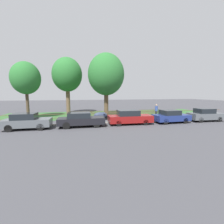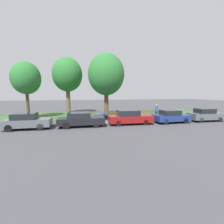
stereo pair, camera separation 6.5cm
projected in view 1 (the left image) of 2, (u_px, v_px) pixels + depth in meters
name	position (u px, v px, depth m)	size (l,w,h in m)	color
ground_plane	(124.00, 122.00, 16.90)	(120.00, 120.00, 0.00)	#424247
kerb_stone	(124.00, 122.00, 16.99)	(32.51, 0.20, 0.12)	#9E998E
grass_strip	(111.00, 114.00, 23.81)	(32.51, 8.52, 0.01)	#33602D
park_fence	(118.00, 114.00, 19.63)	(32.51, 0.05, 1.07)	brown
parked_car_silver_hatchback	(27.00, 121.00, 13.64)	(4.06, 1.78, 1.48)	#51565B
parked_car_black_saloon	(81.00, 119.00, 14.67)	(4.48, 1.72, 1.41)	black
parked_car_navy_estate	(130.00, 117.00, 15.87)	(4.66, 1.93, 1.51)	maroon
parked_car_red_compact	(171.00, 116.00, 16.71)	(3.95, 1.91, 1.43)	navy
parked_car_white_van	(205.00, 115.00, 17.64)	(3.99, 1.77, 1.51)	#51565B
covered_motorcycle	(101.00, 115.00, 18.28)	(1.87, 0.86, 0.99)	black
tree_nearest_kerb	(26.00, 78.00, 18.61)	(3.50, 3.50, 7.17)	#473828
tree_behind_motorcycle	(67.00, 75.00, 22.61)	(4.44, 4.44, 8.64)	brown
tree_mid_park	(106.00, 75.00, 20.20)	(4.88, 4.88, 8.62)	brown
pedestrian_near_fence	(156.00, 110.00, 20.38)	(0.47, 0.47, 1.79)	black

